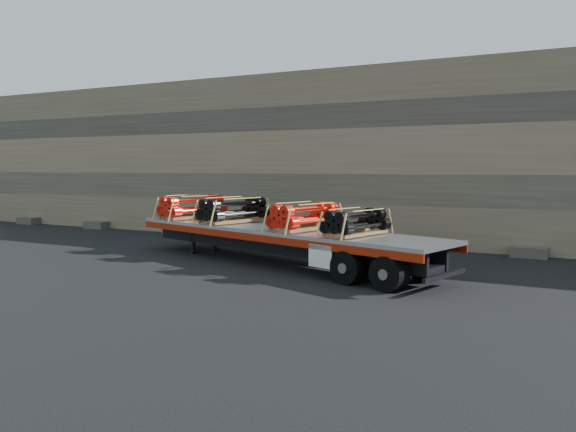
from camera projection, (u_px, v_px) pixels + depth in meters
The scene contains 7 objects.
ground at pixel (284, 262), 18.13m from camera, with size 120.00×120.00×0.00m, color black.
rock_wall at pixel (355, 157), 23.60m from camera, with size 44.00×3.00×7.00m, color #7A6B54.
trailer at pixel (278, 246), 17.81m from camera, with size 11.67×2.25×1.17m, color #A6A8AD, non-canonical shape.
bundle_front at pixel (192, 207), 20.78m from camera, with size 1.17×2.35×0.83m, color red, non-canonical shape.
bundle_midfront at pixel (233, 211), 19.19m from camera, with size 1.17×2.35×0.83m, color black, non-canonical shape.
bundle_midrear at pixel (305, 217), 16.93m from camera, with size 1.12×2.25×0.80m, color red, non-canonical shape.
bundle_rear at pixel (356, 223), 15.62m from camera, with size 1.01×2.01×0.71m, color black, non-canonical shape.
Camera 1 is at (8.21, -15.94, 3.08)m, focal length 35.00 mm.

